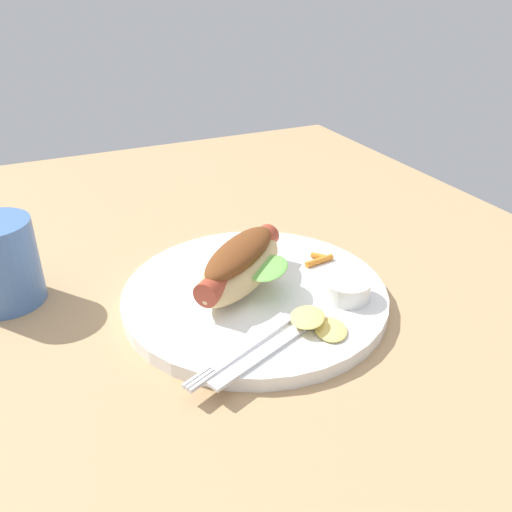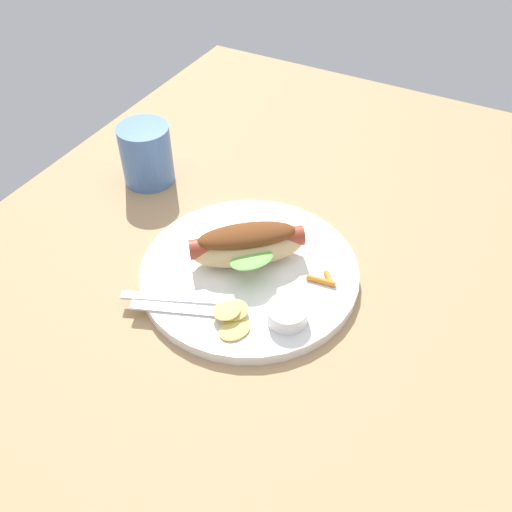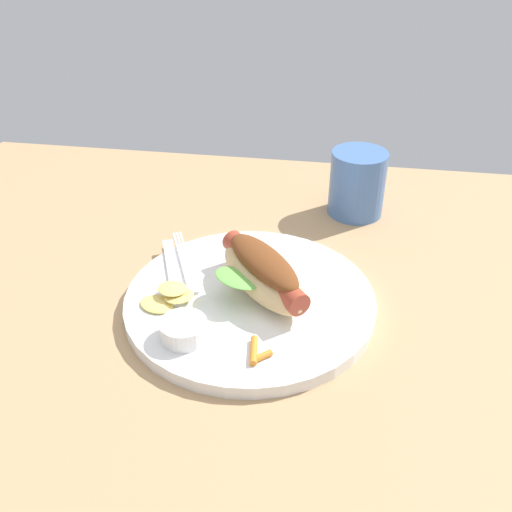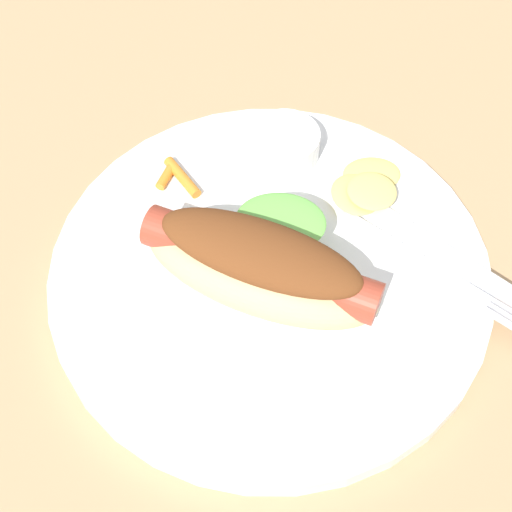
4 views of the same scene
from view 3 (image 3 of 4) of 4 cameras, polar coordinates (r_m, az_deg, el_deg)
ground_plane at (r=69.61cm, az=2.16°, el=-6.66°), size 120.00×90.00×1.80cm
plate at (r=70.19cm, az=-0.59°, el=-4.45°), size 30.07×30.07×1.60cm
hot_dog at (r=68.71cm, az=0.66°, el=-1.58°), size 14.80×16.18×5.59cm
sauce_ramekin at (r=63.67cm, az=-7.11°, el=-7.22°), size 5.18×5.18×2.20cm
fork at (r=75.65cm, az=-6.97°, el=-0.66°), size 6.84×13.69×0.40cm
knife at (r=74.48cm, az=-8.19°, el=-1.39°), size 6.53×13.92×0.36cm
chips_pile at (r=69.09cm, az=-8.56°, el=-4.02°), size 6.83×6.27×1.62cm
carrot_garnish at (r=61.67cm, az=0.06°, el=-9.40°), size 2.69×4.01×0.77cm
drinking_cup at (r=89.22cm, az=9.91°, el=7.05°), size 8.34×8.34×9.91cm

